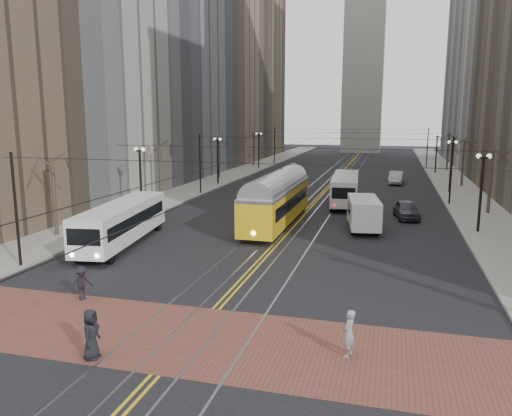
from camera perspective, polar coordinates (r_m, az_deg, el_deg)
The scene contains 22 objects.
ground at distance 23.76m, azimuth -3.78°, elevation -10.61°, with size 260.00×260.00×0.00m, color black.
sidewalk_left at distance 70.12m, azimuth -3.45°, elevation 3.53°, with size 5.00×140.00×0.15m, color gray.
sidewalk_right at distance 66.93m, azimuth 21.71°, elevation 2.47°, with size 5.00×140.00×0.15m, color gray.
crosswalk_band at distance 20.32m, azimuth -7.56°, elevation -14.45°, with size 25.00×6.00×0.01m, color brown.
streetcar_rails at distance 66.89m, azimuth 8.84°, elevation 3.03°, with size 4.80×130.00×0.02m, color gray.
centre_lines at distance 66.89m, azimuth 8.84°, elevation 3.03°, with size 0.42×130.00×0.01m, color gold.
building_left_mid at distance 75.02m, azimuth -11.31°, elevation 16.76°, with size 16.00×20.00×34.00m, color slate.
building_left_midfar at distance 95.25m, azimuth -6.96°, elevation 20.97°, with size 20.00×20.00×52.00m, color #7F6A58.
building_left_far at distance 112.44m, azimuth -1.91°, elevation 16.33°, with size 16.00×20.00×40.00m, color brown.
building_right_far at distance 109.08m, azimuth 25.72°, elevation 15.51°, with size 16.00×20.00×40.00m, color slate.
lamp_posts at distance 50.55m, azimuth 6.83°, elevation 3.89°, with size 27.60×57.20×5.60m.
street_trees at distance 56.95m, azimuth 7.80°, elevation 4.60°, with size 31.68×53.28×5.60m.
trolley_wires at distance 56.45m, azimuth 7.77°, elevation 5.54°, with size 25.96×120.00×6.60m.
transit_bus at distance 34.59m, azimuth -15.03°, elevation -1.81°, with size 2.32×11.15×2.79m, color white.
streetcar at distance 39.51m, azimuth 2.42°, elevation 0.43°, with size 2.59×13.97×3.29m, color yellow.
rear_bus at distance 49.59m, azimuth 10.16°, elevation 2.06°, with size 2.36×10.87×2.84m, color #BABABA.
cargo_van at distance 38.51m, azimuth 12.18°, elevation -0.72°, with size 2.12×5.51×2.44m, color silver.
sedan_grey at distance 43.97m, azimuth 16.79°, elevation -0.17°, with size 1.78×4.41×1.50m, color #3B3C42.
sedan_silver at distance 66.06m, azimuth 15.71°, elevation 3.35°, with size 1.66×4.77×1.57m, color #96989D.
pedestrian_a at distance 19.14m, azimuth -18.34°, elevation -13.52°, with size 0.90×0.58×1.83m, color black.
pedestrian_b at distance 18.68m, azimuth 10.57°, elevation -13.90°, with size 0.64×0.42×1.75m, color gray.
pedestrian_d at distance 25.04m, azimuth -19.29°, elevation -8.09°, with size 1.04×0.60×1.61m, color black.
Camera 1 is at (7.29, -20.94, 8.54)m, focal length 35.00 mm.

